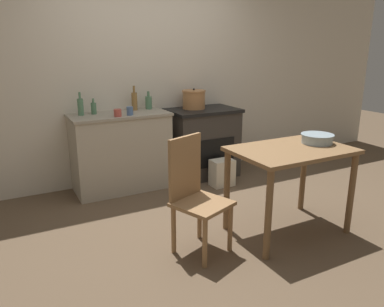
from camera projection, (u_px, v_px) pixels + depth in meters
The scene contains 15 objects.
ground_plane at pixel (212, 222), 3.65m from camera, with size 14.00×14.00×0.00m, color brown.
wall_back at pixel (148, 77), 4.64m from camera, with size 8.00×0.07×2.55m.
counter_cabinet at pixel (121, 152), 4.39m from camera, with size 1.12×0.56×0.91m.
stove at pixel (202, 142), 4.87m from camera, with size 0.88×0.61×0.88m.
work_table at pixel (291, 162), 3.30m from camera, with size 1.03×0.69×0.79m.
chair at pixel (195, 193), 3.04m from camera, with size 0.52×0.52×0.96m.
flour_sack at pixel (222, 173), 4.56m from camera, with size 0.28×0.19×0.33m, color beige.
stock_pot at pixel (194, 99), 4.73m from camera, with size 0.30×0.30×0.26m.
mixing_bowl_large at pixel (317, 138), 3.42m from camera, with size 0.29×0.29×0.09m.
bottle_far_left at pixel (94, 108), 4.21m from camera, with size 0.06×0.06×0.18m.
bottle_left at pixel (81, 107), 4.12m from camera, with size 0.06×0.06×0.26m.
bottle_mid_left at pixel (149, 102), 4.55m from camera, with size 0.08×0.08×0.21m.
bottle_center_left at pixel (134, 101), 4.46m from camera, with size 0.07×0.07×0.29m.
cup_center at pixel (130, 111), 4.16m from camera, with size 0.07×0.07×0.09m, color #4C6B99.
cup_center_right at pixel (118, 113), 4.07m from camera, with size 0.08×0.08×0.08m, color #B74C42.
Camera 1 is at (-1.73, -2.84, 1.65)m, focal length 35.00 mm.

